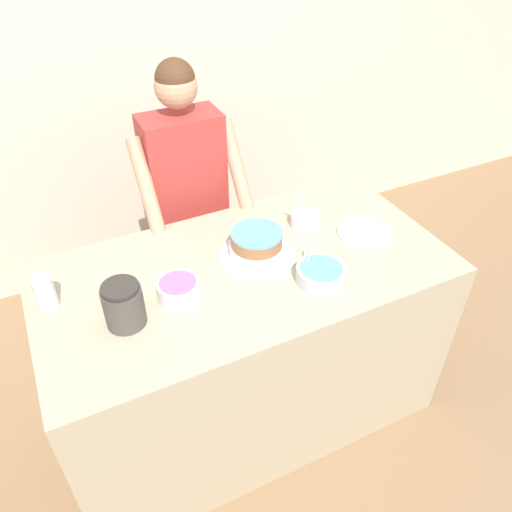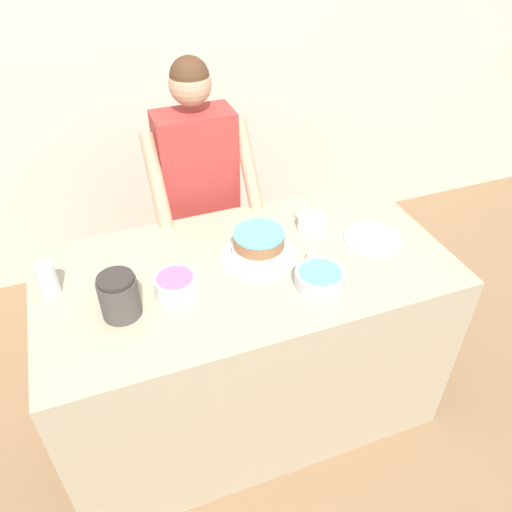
# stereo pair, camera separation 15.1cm
# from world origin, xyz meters

# --- Properties ---
(ground_plane) EXTENTS (14.00, 14.00, 0.00)m
(ground_plane) POSITION_xyz_m (0.00, 0.00, 0.00)
(ground_plane) COLOR #93704C
(wall_back) EXTENTS (10.00, 0.05, 2.60)m
(wall_back) POSITION_xyz_m (0.00, 1.92, 1.30)
(wall_back) COLOR beige
(wall_back) RESTS_ON ground_plane
(counter) EXTENTS (1.73, 0.88, 0.95)m
(counter) POSITION_xyz_m (0.00, 0.44, 0.47)
(counter) COLOR tan
(counter) RESTS_ON ground_plane
(person_baker) EXTENTS (0.52, 0.45, 1.62)m
(person_baker) POSITION_xyz_m (-0.02, 1.09, 0.98)
(person_baker) COLOR #2D2D38
(person_baker) RESTS_ON ground_plane
(cake) EXTENTS (0.33, 0.33, 0.13)m
(cake) POSITION_xyz_m (0.07, 0.48, 1.00)
(cake) COLOR silver
(cake) RESTS_ON counter
(frosting_bowl_blue) EXTENTS (0.20, 0.20, 0.15)m
(frosting_bowl_blue) POSITION_xyz_m (0.24, 0.23, 0.98)
(frosting_bowl_blue) COLOR silver
(frosting_bowl_blue) RESTS_ON counter
(frosting_bowl_white) EXTENTS (0.13, 0.13, 0.19)m
(frosting_bowl_white) POSITION_xyz_m (0.38, 0.59, 0.98)
(frosting_bowl_white) COLOR white
(frosting_bowl_white) RESTS_ON counter
(frosting_bowl_purple) EXTENTS (0.17, 0.17, 0.08)m
(frosting_bowl_purple) POSITION_xyz_m (-0.31, 0.38, 0.99)
(frosting_bowl_purple) COLOR white
(frosting_bowl_purple) RESTS_ON counter
(drinking_glass) EXTENTS (0.07, 0.07, 0.14)m
(drinking_glass) POSITION_xyz_m (-0.77, 0.55, 1.02)
(drinking_glass) COLOR silver
(drinking_glass) RESTS_ON counter
(ceramic_plate) EXTENTS (0.25, 0.25, 0.01)m
(ceramic_plate) POSITION_xyz_m (0.59, 0.42, 0.95)
(ceramic_plate) COLOR silver
(ceramic_plate) RESTS_ON counter
(stoneware_jar) EXTENTS (0.15, 0.15, 0.18)m
(stoneware_jar) POSITION_xyz_m (-0.53, 0.34, 1.03)
(stoneware_jar) COLOR #4C4742
(stoneware_jar) RESTS_ON counter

